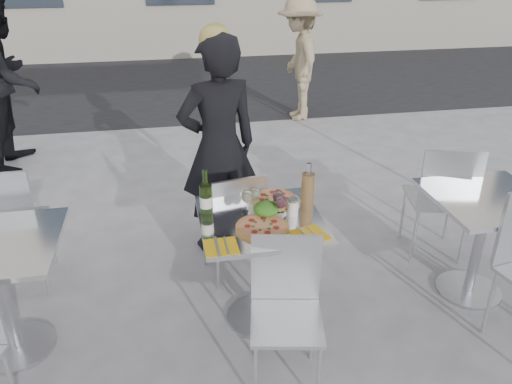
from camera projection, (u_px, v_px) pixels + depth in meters
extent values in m
plane|color=slate|center=(260.00, 317.00, 3.28)|extent=(80.00, 80.00, 0.00)
cube|color=black|center=(191.00, 81.00, 9.00)|extent=(24.00, 5.00, 0.00)
cylinder|color=#B7BABF|center=(260.00, 316.00, 3.28)|extent=(0.44, 0.44, 0.02)
cylinder|color=#B7BABF|center=(260.00, 271.00, 3.12)|extent=(0.07, 0.07, 0.72)
cube|color=silver|center=(261.00, 220.00, 2.96)|extent=(0.72, 0.72, 0.03)
cylinder|color=#B7BABF|center=(18.00, 347.00, 3.03)|extent=(0.44, 0.44, 0.02)
cylinder|color=#B7BABF|center=(5.00, 299.00, 2.87)|extent=(0.07, 0.07, 0.72)
cylinder|color=#B7BABF|center=(468.00, 290.00, 3.53)|extent=(0.44, 0.44, 0.02)
cylinder|color=#B7BABF|center=(478.00, 247.00, 3.37)|extent=(0.07, 0.07, 0.72)
cube|color=silver|center=(489.00, 199.00, 3.21)|extent=(0.72, 0.72, 0.03)
cylinder|color=silver|center=(246.00, 233.00, 3.85)|extent=(0.02, 0.02, 0.41)
cylinder|color=silver|center=(204.00, 241.00, 3.74)|extent=(0.02, 0.02, 0.41)
cylinder|color=silver|center=(262.00, 255.00, 3.57)|extent=(0.02, 0.02, 0.41)
cylinder|color=silver|center=(218.00, 265.00, 3.46)|extent=(0.02, 0.02, 0.41)
cube|color=silver|center=(232.00, 223.00, 3.56)|extent=(0.45, 0.45, 0.02)
cube|color=silver|center=(241.00, 207.00, 3.30)|extent=(0.38, 0.10, 0.41)
cylinder|color=silver|center=(256.00, 375.00, 2.58)|extent=(0.02, 0.02, 0.41)
cylinder|color=silver|center=(318.00, 376.00, 2.58)|extent=(0.02, 0.02, 0.41)
cylinder|color=silver|center=(256.00, 332.00, 2.87)|extent=(0.02, 0.02, 0.41)
cylinder|color=silver|center=(312.00, 332.00, 2.87)|extent=(0.02, 0.02, 0.41)
cube|color=silver|center=(287.00, 322.00, 2.63)|extent=(0.44, 0.44, 0.02)
cube|color=silver|center=(286.00, 268.00, 2.70)|extent=(0.38, 0.09, 0.41)
cylinder|color=silver|center=(51.00, 238.00, 3.74)|extent=(0.02, 0.02, 0.46)
cylinder|color=silver|center=(43.00, 265.00, 3.42)|extent=(0.02, 0.02, 0.46)
cube|color=silver|center=(12.00, 225.00, 3.43)|extent=(0.45, 0.45, 0.03)
cylinder|color=silver|center=(11.00, 382.00, 2.53)|extent=(0.02, 0.02, 0.43)
cylinder|color=silver|center=(448.00, 214.00, 4.07)|extent=(0.02, 0.02, 0.46)
cylinder|color=silver|center=(403.00, 214.00, 4.08)|extent=(0.02, 0.02, 0.46)
cylinder|color=silver|center=(463.00, 238.00, 3.74)|extent=(0.02, 0.02, 0.46)
cylinder|color=silver|center=(414.00, 237.00, 3.75)|extent=(0.02, 0.02, 0.46)
cube|color=silver|center=(437.00, 198.00, 3.81)|extent=(0.51, 0.51, 0.03)
cube|color=silver|center=(451.00, 181.00, 3.51)|extent=(0.42, 0.12, 0.46)
cylinder|color=silver|center=(490.00, 303.00, 3.05)|extent=(0.03, 0.03, 0.47)
imported|color=black|center=(219.00, 148.00, 3.72)|extent=(0.69, 0.54, 1.69)
imported|color=black|center=(6.00, 78.00, 5.24)|extent=(0.75, 0.95, 1.89)
imported|color=#9E8966|center=(299.00, 60.00, 6.73)|extent=(0.68, 1.09, 1.62)
cylinder|color=tan|center=(262.00, 227.00, 2.84)|extent=(0.30, 0.30, 0.02)
cylinder|color=beige|center=(262.00, 226.00, 2.83)|extent=(0.27, 0.27, 0.00)
cylinder|color=white|center=(274.00, 202.00, 3.13)|extent=(0.33, 0.33, 0.01)
cylinder|color=tan|center=(274.00, 200.00, 3.12)|extent=(0.29, 0.29, 0.02)
cylinder|color=beige|center=(274.00, 198.00, 3.12)|extent=(0.26, 0.26, 0.00)
cylinder|color=white|center=(266.00, 214.00, 2.98)|extent=(0.22, 0.22, 0.01)
ellipsoid|color=#236C1B|center=(266.00, 209.00, 2.96)|extent=(0.15, 0.15, 0.08)
sphere|color=#B21914|center=(272.00, 205.00, 2.98)|extent=(0.03, 0.03, 0.03)
cylinder|color=#324D1D|center=(206.00, 200.00, 2.94)|extent=(0.07, 0.07, 0.20)
cone|color=#324D1D|center=(205.00, 185.00, 2.90)|extent=(0.07, 0.07, 0.03)
cylinder|color=#324D1D|center=(205.00, 178.00, 2.88)|extent=(0.03, 0.03, 0.10)
cylinder|color=silver|center=(206.00, 202.00, 2.95)|extent=(0.07, 0.07, 0.07)
cylinder|color=tan|center=(308.00, 190.00, 3.04)|extent=(0.08, 0.08, 0.22)
cylinder|color=white|center=(309.00, 169.00, 2.97)|extent=(0.03, 0.03, 0.08)
cylinder|color=white|center=(293.00, 208.00, 2.97)|extent=(0.06, 0.06, 0.09)
cylinder|color=silver|center=(293.00, 200.00, 2.95)|extent=(0.06, 0.06, 0.02)
cylinder|color=white|center=(247.00, 213.00, 3.01)|extent=(0.06, 0.06, 0.00)
cylinder|color=white|center=(247.00, 206.00, 2.99)|extent=(0.01, 0.01, 0.09)
ellipsoid|color=white|center=(247.00, 196.00, 2.96)|extent=(0.07, 0.07, 0.08)
ellipsoid|color=beige|center=(247.00, 198.00, 2.96)|extent=(0.05, 0.05, 0.05)
cylinder|color=white|center=(255.00, 211.00, 3.03)|extent=(0.06, 0.06, 0.00)
cylinder|color=white|center=(255.00, 204.00, 3.01)|extent=(0.01, 0.01, 0.09)
ellipsoid|color=white|center=(255.00, 194.00, 2.98)|extent=(0.07, 0.07, 0.08)
ellipsoid|color=beige|center=(255.00, 195.00, 2.99)|extent=(0.05, 0.05, 0.05)
cylinder|color=white|center=(281.00, 219.00, 2.94)|extent=(0.06, 0.06, 0.00)
cylinder|color=white|center=(281.00, 212.00, 2.92)|extent=(0.01, 0.01, 0.09)
ellipsoid|color=white|center=(281.00, 202.00, 2.89)|extent=(0.07, 0.07, 0.08)
ellipsoid|color=#4F0B1D|center=(281.00, 203.00, 2.89)|extent=(0.05, 0.05, 0.05)
cylinder|color=white|center=(278.00, 213.00, 3.00)|extent=(0.06, 0.06, 0.00)
cylinder|color=white|center=(278.00, 207.00, 2.99)|extent=(0.01, 0.01, 0.09)
ellipsoid|color=white|center=(278.00, 196.00, 2.95)|extent=(0.07, 0.07, 0.08)
ellipsoid|color=#4F0B1D|center=(278.00, 198.00, 2.96)|extent=(0.05, 0.05, 0.05)
cube|color=yellow|center=(221.00, 247.00, 2.67)|extent=(0.18, 0.18, 0.00)
cube|color=#B7BABF|center=(217.00, 247.00, 2.66)|extent=(0.02, 0.20, 0.00)
cube|color=#B7BABF|center=(227.00, 246.00, 2.67)|extent=(0.01, 0.18, 0.00)
cube|color=yellow|center=(309.00, 235.00, 2.78)|extent=(0.22, 0.22, 0.00)
cube|color=#B7BABF|center=(306.00, 235.00, 2.77)|extent=(0.07, 0.20, 0.00)
cube|color=#B7BABF|center=(315.00, 234.00, 2.78)|extent=(0.06, 0.18, 0.00)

